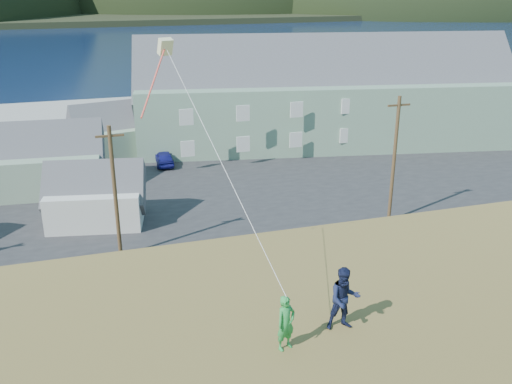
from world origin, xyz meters
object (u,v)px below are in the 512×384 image
at_px(shed_white, 96,195).
at_px(kite_flyer_green, 286,323).
at_px(shed_palegreen_near, 44,161).
at_px(wharf, 78,115).
at_px(kite_flyer_navy, 344,299).
at_px(shed_palegreen_far, 123,131).
at_px(lodge, 325,94).

bearing_deg(shed_white, kite_flyer_green, -69.96).
xyz_separation_m(shed_palegreen_near, shed_white, (3.59, -7.79, -0.46)).
bearing_deg(shed_white, wharf, 102.60).
xyz_separation_m(kite_flyer_green, kite_flyer_navy, (1.80, 0.40, 0.15)).
xyz_separation_m(wharf, shed_palegreen_far, (4.14, -16.93, 1.97)).
xyz_separation_m(wharf, lodge, (24.10, -18.29, 4.59)).
bearing_deg(shed_palegreen_far, kite_flyer_green, -100.01).
relative_size(lodge, kite_flyer_green, 25.61).
bearing_deg(lodge, kite_flyer_green, -104.38).
bearing_deg(wharf, lodge, -37.20).
bearing_deg(kite_flyer_green, shed_palegreen_near, 81.99).
bearing_deg(lodge, shed_palegreen_far, -173.62).
relative_size(shed_palegreen_near, shed_palegreen_far, 0.95).
distance_m(lodge, shed_palegreen_far, 20.18).
bearing_deg(shed_white, kite_flyer_navy, -66.02).
relative_size(shed_palegreen_near, kite_flyer_navy, 5.35).
distance_m(wharf, kite_flyer_green, 59.89).
distance_m(shed_white, shed_palegreen_far, 16.11).
distance_m(wharf, lodge, 30.60).
xyz_separation_m(shed_white, kite_flyer_green, (4.30, -26.45, 5.88)).
distance_m(shed_palegreen_near, kite_flyer_navy, 35.64).
bearing_deg(kite_flyer_navy, kite_flyer_green, -160.36).
bearing_deg(shed_palegreen_near, shed_white, -59.98).
height_order(lodge, shed_white, lodge).
relative_size(wharf, shed_palegreen_far, 2.54).
distance_m(lodge, shed_white, 27.38).
bearing_deg(shed_palegreen_far, kite_flyer_navy, -97.53).
bearing_deg(kite_flyer_green, wharf, 74.15).
xyz_separation_m(shed_white, shed_palegreen_far, (3.11, 15.80, 0.34)).
bearing_deg(kite_flyer_navy, lodge, 74.37).
height_order(wharf, shed_palegreen_near, shed_palegreen_near).
xyz_separation_m(wharf, kite_flyer_navy, (7.13, -58.78, 7.66)).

